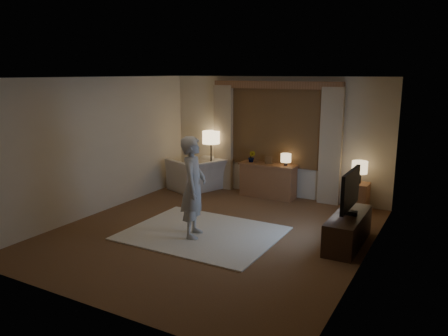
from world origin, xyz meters
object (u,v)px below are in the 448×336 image
Objects in this scene: sideboard at (268,181)px; side_table at (358,197)px; armchair at (197,174)px; person at (194,187)px; tv_stand at (348,230)px.

sideboard is 2.14× the size of side_table.
sideboard is 1.94m from side_table.
person is at bearing 52.89° from armchair.
side_table is 0.34× the size of person.
side_table is 3.48m from person.
sideboard is at bearing 119.19° from armchair.
armchair is at bearing -171.95° from sideboard.
tv_stand is (2.20, -1.91, -0.10)m from sideboard.
sideboard is at bearing 178.53° from side_table.
armchair is 3.05m from person.
tv_stand is at bearing 87.89° from armchair.
person is (-2.32, -0.88, 0.60)m from tv_stand.
sideboard is 1.07× the size of armchair.
sideboard is 2.92m from tv_stand.
tv_stand is 0.84× the size of person.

